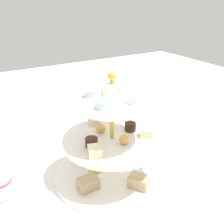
% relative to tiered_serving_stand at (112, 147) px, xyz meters
% --- Properties ---
extents(ground_plane, '(2.40, 2.40, 0.00)m').
position_rel_tiered_serving_stand_xyz_m(ground_plane, '(-0.00, 0.00, -0.09)').
color(ground_plane, silver).
extents(tiered_serving_stand, '(0.30, 0.30, 0.28)m').
position_rel_tiered_serving_stand_xyz_m(tiered_serving_stand, '(0.00, 0.00, 0.00)').
color(tiered_serving_stand, white).
rests_on(tiered_serving_stand, ground_plane).
extents(water_glass_tall_right, '(0.07, 0.07, 0.12)m').
position_rel_tiered_serving_stand_xyz_m(water_glass_tall_right, '(-0.14, -0.22, -0.03)').
color(water_glass_tall_right, silver).
rests_on(water_glass_tall_right, ground_plane).
extents(water_glass_short_left, '(0.06, 0.06, 0.08)m').
position_rel_tiered_serving_stand_xyz_m(water_glass_short_left, '(0.25, 0.08, -0.05)').
color(water_glass_short_left, silver).
rests_on(water_glass_short_left, ground_plane).
extents(teacup_with_saucer, '(0.09, 0.09, 0.05)m').
position_rel_tiered_serving_stand_xyz_m(teacup_with_saucer, '(0.27, -0.06, -0.06)').
color(teacup_with_saucer, white).
rests_on(teacup_with_saucer, ground_plane).
extents(butter_knife_left, '(0.07, 0.17, 0.00)m').
position_rel_tiered_serving_stand_xyz_m(butter_knife_left, '(-0.29, 0.12, -0.09)').
color(butter_knife_left, silver).
rests_on(butter_knife_left, ground_plane).
extents(butter_knife_right, '(0.16, 0.09, 0.00)m').
position_rel_tiered_serving_stand_xyz_m(butter_knife_right, '(0.16, -0.27, -0.09)').
color(butter_knife_right, silver).
rests_on(butter_knife_right, ground_plane).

